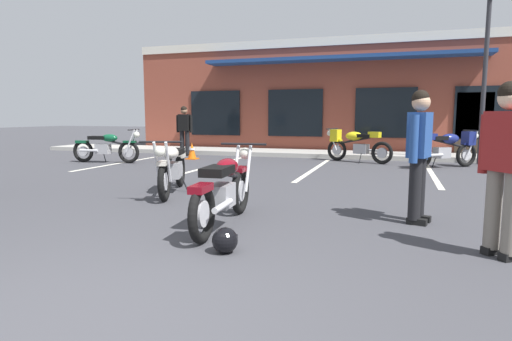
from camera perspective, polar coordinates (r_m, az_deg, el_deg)
The scene contains 15 objects.
ground_plane at distance 6.48m, azimuth 0.32°, elevation -4.77°, with size 80.00×80.00×0.00m, color #3D3D42.
sidewalk_kerb at distance 14.59m, azimuth 10.34°, elevation 2.15°, with size 22.00×1.80×0.14m, color #A8A59E.
brick_storefront_building at distance 18.50m, azimuth 12.16°, elevation 9.31°, with size 15.80×6.79×4.09m.
painted_stall_lines at distance 11.06m, azimuth 7.83°, elevation 0.23°, with size 11.26×4.80×0.01m.
motorcycle_foreground_classic at distance 5.27m, azimuth -4.24°, elevation -2.49°, with size 0.66×2.11×0.98m.
motorcycle_red_sportbike at distance 7.59m, azimuth -11.07°, elevation 0.42°, with size 0.99×2.04×0.98m.
motorcycle_black_cruiser at distance 12.86m, azimuth 13.08°, elevation 3.45°, with size 1.99×1.11×0.98m.
motorcycle_blue_standard at distance 13.09m, azimuth -19.32°, elevation 3.00°, with size 2.11×0.70×0.98m.
motorcycle_green_cafe_racer at distance 12.25m, azimuth 24.22°, elevation 2.80°, with size 1.80×1.46×0.98m.
person_in_shorts_foreground at distance 14.71m, azimuth -9.51°, elevation 5.65°, with size 0.60×0.28×1.68m.
person_by_back_row at distance 4.65m, azimuth 30.34°, elevation 1.29°, with size 0.44×0.54×1.68m.
person_near_building at distance 5.73m, azimuth 20.88°, elevation 2.77°, with size 0.36×0.60×1.68m.
helmet_on_pavement at distance 4.31m, azimuth -4.14°, elevation -9.25°, with size 0.26×0.26×0.26m.
traffic_cone at distance 13.54m, azimuth -8.52°, elevation 2.60°, with size 0.34×0.34×0.53m.
parking_lot_lamp_post at distance 13.50m, azimuth 28.41°, elevation 13.70°, with size 0.24×0.76×4.68m.
Camera 1 is at (1.92, -2.07, 1.36)m, focal length 30.04 mm.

